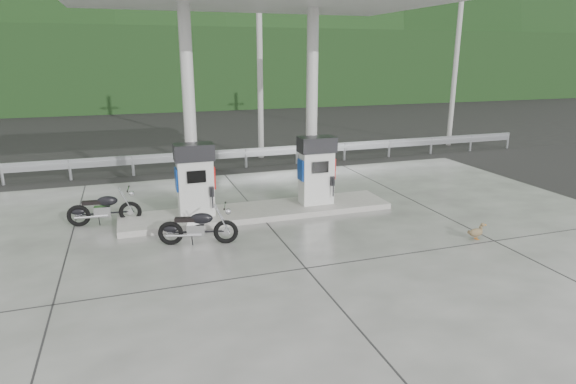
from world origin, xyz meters
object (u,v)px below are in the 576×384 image
object	(u,v)px
motorcycle_left	(104,209)
gas_pump_left	(195,180)
gas_pump_right	(316,171)
duck	(476,233)
motorcycle_right	(198,227)

from	to	relation	value
motorcycle_left	gas_pump_left	bearing A→B (deg)	-7.14
gas_pump_right	duck	size ratio (longest dim) A/B	4.11
gas_pump_right	motorcycle_left	distance (m)	5.43
gas_pump_left	duck	xyz separation A→B (m)	(5.76, -3.28, -0.89)
duck	motorcycle_left	bearing A→B (deg)	151.00
gas_pump_left	motorcycle_left	xyz separation A→B (m)	(-2.17, 0.45, -0.67)
gas_pump_right	duck	distance (m)	4.25
gas_pump_right	motorcycle_right	xyz separation A→B (m)	(-3.39, -1.56, -0.67)
gas_pump_left	duck	size ratio (longest dim) A/B	4.11
gas_pump_right	motorcycle_left	size ratio (longest dim) A/B	1.11
gas_pump_right	motorcycle_left	bearing A→B (deg)	175.18
gas_pump_left	motorcycle_right	world-z (taller)	gas_pump_left
duck	gas_pump_left	bearing A→B (deg)	146.55
gas_pump_left	duck	world-z (taller)	gas_pump_left
motorcycle_left	duck	size ratio (longest dim) A/B	3.70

